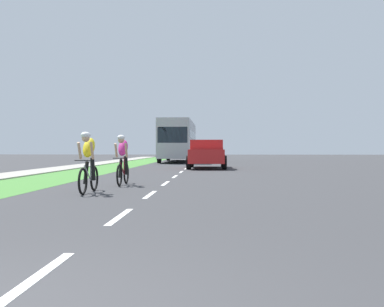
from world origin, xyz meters
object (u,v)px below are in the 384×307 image
at_px(cyclist_lead, 88,162).
at_px(pickup_red, 207,154).
at_px(cyclist_trailing, 123,159).
at_px(bus_silver, 179,139).

height_order(cyclist_lead, pickup_red, pickup_red).
bearing_deg(cyclist_trailing, bus_silver, 90.43).
bearing_deg(cyclist_lead, cyclist_trailing, 81.67).
distance_m(cyclist_lead, bus_silver, 26.98).
bearing_deg(pickup_red, cyclist_trailing, -102.04).
bearing_deg(cyclist_trailing, cyclist_lead, -98.33).
bearing_deg(pickup_red, cyclist_lead, -101.39).
xyz_separation_m(cyclist_lead, pickup_red, (2.86, 14.20, 0.02)).
xyz_separation_m(pickup_red, bus_silver, (-2.68, 12.75, 1.15)).
bearing_deg(cyclist_lead, pickup_red, 78.61).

